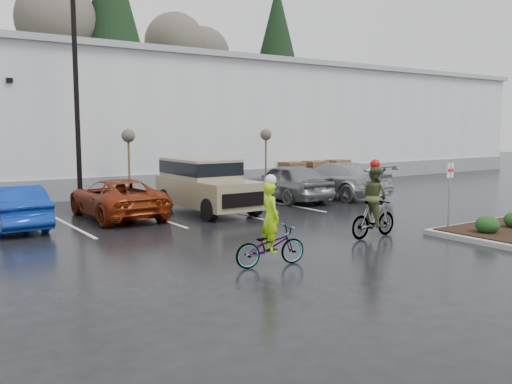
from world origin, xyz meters
TOP-DOWN VIEW (x-y plane):
  - ground at (0.00, 0.00)m, footprint 120.00×120.00m
  - warehouse at (0.00, 21.99)m, footprint 60.50×15.50m
  - wooded_ridge at (0.00, 45.00)m, footprint 80.00×25.00m
  - lamppost at (-4.00, 12.00)m, footprint 0.50×1.00m
  - sapling_mid at (-1.50, 13.00)m, footprint 0.60×0.60m
  - sapling_east at (6.00, 13.00)m, footprint 0.60×0.60m
  - pallet_stack_a at (8.50, 14.00)m, footprint 1.20×1.20m
  - pallet_stack_b at (10.20, 14.00)m, footprint 1.20×1.20m
  - pallet_stack_c at (12.00, 14.00)m, footprint 1.20×1.20m
  - shrub_a at (4.00, -1.00)m, footprint 0.70×0.70m
  - fire_lane_sign at (3.80, 0.20)m, footprint 0.30×0.05m
  - car_blue at (-7.17, 8.69)m, footprint 1.64×4.37m
  - car_red at (-3.61, 8.88)m, footprint 2.43×5.14m
  - suv_tan at (-0.25, 8.13)m, footprint 2.20×5.10m
  - car_grey at (4.33, 9.01)m, footprint 2.19×4.99m
  - car_far_silver at (6.92, 8.68)m, footprint 2.78×5.88m
  - cyclist_hivis at (-3.12, 0.06)m, footprint 1.86×0.88m
  - cyclist_olive at (1.37, 1.03)m, footprint 1.82×0.88m

SIDE VIEW (x-z plane):
  - ground at x=0.00m, z-range 0.00..0.00m
  - shrub_a at x=4.00m, z-range 0.15..0.67m
  - pallet_stack_a at x=8.50m, z-range 0.00..1.35m
  - pallet_stack_b at x=10.20m, z-range 0.00..1.35m
  - pallet_stack_c at x=12.00m, z-range 0.00..1.35m
  - cyclist_hivis at x=-3.12m, z-range -0.41..1.77m
  - car_red at x=-3.61m, z-range 0.00..1.42m
  - car_blue at x=-7.17m, z-range 0.00..1.42m
  - car_far_silver at x=6.92m, z-range 0.00..1.66m
  - car_grey at x=4.33m, z-range 0.00..1.67m
  - cyclist_olive at x=1.37m, z-range -0.32..2.02m
  - suv_tan at x=-0.25m, z-range 0.00..2.06m
  - fire_lane_sign at x=3.80m, z-range 0.31..2.51m
  - sapling_mid at x=-1.50m, z-range 1.13..4.33m
  - sapling_east at x=6.00m, z-range 1.13..4.33m
  - wooded_ridge at x=0.00m, z-range 0.00..6.00m
  - warehouse at x=0.00m, z-range 0.05..7.25m
  - lamppost at x=-4.00m, z-range 1.07..10.30m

